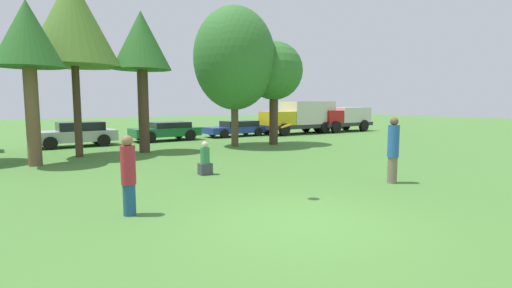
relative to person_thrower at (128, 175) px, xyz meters
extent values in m
plane|color=#477A33|center=(2.78, -2.43, -0.88)|extent=(120.00, 120.00, 0.00)
cylinder|color=navy|center=(0.00, 0.00, -0.54)|extent=(0.26, 0.26, 0.67)
cylinder|color=#A52633|center=(0.00, 0.00, 0.20)|extent=(0.31, 0.31, 0.82)
sphere|color=#8C6647|center=(0.00, 0.00, 0.72)|extent=(0.23, 0.23, 0.23)
cylinder|color=#726651|center=(7.44, -0.93, -0.49)|extent=(0.28, 0.28, 0.78)
cylinder|color=#2659A5|center=(7.44, -0.93, 0.38)|extent=(0.33, 0.33, 0.96)
sphere|color=brown|center=(7.44, -0.93, 0.97)|extent=(0.24, 0.24, 0.24)
cylinder|color=orange|center=(3.61, -0.72, 0.95)|extent=(0.30, 0.27, 0.16)
cube|color=#3F3F47|center=(3.29, 3.31, -0.69)|extent=(0.41, 0.34, 0.38)
cylinder|color=#337F4C|center=(3.29, 3.31, -0.23)|extent=(0.31, 0.31, 0.53)
sphere|color=beige|center=(3.29, 3.31, 0.13)|extent=(0.22, 0.22, 0.22)
cylinder|color=brown|center=(-1.42, 8.43, 0.98)|extent=(0.48, 0.48, 3.71)
cone|color=#286023|center=(-1.42, 8.43, 4.06)|extent=(2.46, 2.46, 2.46)
cylinder|color=#473323|center=(0.34, 10.18, 1.11)|extent=(0.32, 0.32, 3.99)
cone|color=#4C7528|center=(0.34, 10.18, 5.04)|extent=(3.86, 3.86, 3.86)
cylinder|color=#473323|center=(3.25, 10.16, 1.11)|extent=(0.50, 0.50, 3.97)
cone|color=#286023|center=(3.25, 10.16, 4.46)|extent=(2.75, 2.75, 2.75)
cylinder|color=brown|center=(8.20, 9.99, 0.91)|extent=(0.39, 0.39, 3.57)
ellipsoid|color=#33702D|center=(8.20, 9.99, 3.91)|extent=(4.43, 4.43, 5.55)
cylinder|color=#473323|center=(10.54, 9.59, 0.78)|extent=(0.50, 0.50, 3.31)
sphere|color=#33702D|center=(10.54, 9.59, 3.34)|extent=(3.30, 3.30, 3.30)
cube|color=#B2B2B7|center=(0.70, 14.65, -0.30)|extent=(4.29, 2.01, 0.59)
cube|color=black|center=(1.02, 14.67, 0.23)|extent=(2.39, 1.70, 0.47)
cylinder|color=black|center=(-0.56, 13.69, -0.54)|extent=(0.68, 0.24, 0.67)
cylinder|color=black|center=(-0.64, 15.50, -0.54)|extent=(0.68, 0.24, 0.67)
cylinder|color=black|center=(2.05, 13.81, -0.54)|extent=(0.68, 0.24, 0.67)
cylinder|color=black|center=(1.96, 15.62, -0.54)|extent=(0.68, 0.24, 0.67)
cube|color=#196633|center=(5.99, 15.11, -0.32)|extent=(4.32, 2.05, 0.52)
cube|color=black|center=(6.31, 15.13, 0.12)|extent=(2.41, 1.74, 0.36)
cylinder|color=black|center=(4.72, 14.13, -0.53)|extent=(0.71, 0.20, 0.70)
cylinder|color=black|center=(4.63, 15.97, -0.53)|extent=(0.71, 0.20, 0.70)
cylinder|color=black|center=(7.35, 14.25, -0.53)|extent=(0.71, 0.20, 0.70)
cylinder|color=black|center=(7.26, 16.10, -0.53)|extent=(0.71, 0.20, 0.70)
cube|color=#1E389E|center=(11.31, 15.42, -0.39)|extent=(4.67, 1.89, 0.45)
cube|color=black|center=(11.65, 15.44, 0.03)|extent=(2.60, 1.59, 0.40)
cylinder|color=black|center=(9.92, 14.52, -0.57)|extent=(0.63, 0.24, 0.62)
cylinder|color=black|center=(9.84, 16.19, -0.57)|extent=(0.63, 0.24, 0.62)
cylinder|color=black|center=(12.77, 14.66, -0.57)|extent=(0.63, 0.24, 0.62)
cylinder|color=black|center=(12.69, 16.33, -0.57)|extent=(0.63, 0.24, 0.62)
cube|color=#2D2D33|center=(16.67, 14.86, -0.28)|extent=(6.76, 2.52, 0.30)
cube|color=gold|center=(14.60, 14.76, 0.38)|extent=(2.23, 2.19, 1.01)
cube|color=beige|center=(17.60, 14.90, 0.76)|extent=(4.23, 2.39, 1.76)
cylinder|color=black|center=(14.39, 13.65, -0.43)|extent=(0.92, 0.29, 0.90)
cylinder|color=black|center=(14.28, 15.85, -0.43)|extent=(0.92, 0.29, 0.90)
cylinder|color=black|center=(18.55, 13.85, -0.43)|extent=(0.92, 0.29, 0.90)
cylinder|color=black|center=(18.44, 16.04, -0.43)|extent=(0.92, 0.29, 0.90)
cube|color=#2D2D33|center=(21.32, 14.66, -0.25)|extent=(5.57, 2.25, 0.30)
cube|color=red|center=(19.62, 14.57, 0.41)|extent=(1.84, 1.97, 1.01)
cube|color=beige|center=(22.08, 14.69, 0.53)|extent=(3.49, 2.15, 1.25)
cylinder|color=black|center=(19.45, 13.57, -0.40)|extent=(0.97, 0.34, 0.96)
cylinder|color=black|center=(19.35, 15.56, -0.40)|extent=(0.97, 0.34, 0.96)
cylinder|color=black|center=(22.87, 13.74, -0.40)|extent=(0.97, 0.34, 0.96)
cylinder|color=black|center=(22.78, 15.72, -0.40)|extent=(0.97, 0.34, 0.96)
camera|label=1|loc=(-1.91, -7.98, 1.50)|focal=26.17mm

